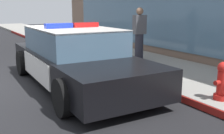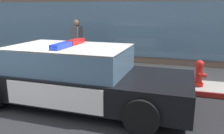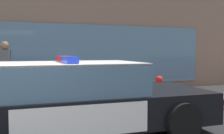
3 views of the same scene
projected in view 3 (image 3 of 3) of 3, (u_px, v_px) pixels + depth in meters
name	position (u px, v px, depth m)	size (l,w,h in m)	color
sidewalk	(5.00, 108.00, 7.18)	(48.00, 2.77, 0.15)	gray
curb_red_paint	(3.00, 120.00, 5.87)	(28.80, 0.04, 0.14)	maroon
storefront_building	(67.00, 14.00, 13.75)	(23.82, 9.57, 6.99)	#7A6051
police_cruiser	(74.00, 99.00, 5.06)	(5.20, 2.18, 1.49)	black
fire_hydrant	(159.00, 89.00, 7.69)	(0.34, 0.39, 0.73)	red
pedestrian_on_sidewalk	(5.00, 72.00, 7.26)	(0.30, 0.43, 1.71)	#23232D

